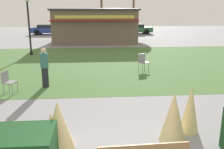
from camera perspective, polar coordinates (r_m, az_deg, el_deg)
The scene contains 13 objects.
lawn_patch at distance 15.51m, azimuth -2.73°, elevation 2.53°, with size 36.00×12.00×0.01m, color #446B33.
ornamental_grass_behind_left at distance 6.44m, azimuth -13.36°, elevation -12.14°, with size 0.50×0.50×0.93m, color #D1BC7F.
ornamental_grass_behind_right at distance 6.38m, azimuth -11.92°, elevation -10.94°, with size 0.76×0.76×1.20m, color #D1BC7F.
ornamental_grass_behind_center at distance 7.28m, azimuth 17.11°, elevation -7.41°, with size 0.52×0.52×1.33m, color #D1BC7F.
ornamental_grass_behind_far at distance 6.75m, azimuth 13.57°, elevation -9.19°, with size 0.68×0.68×1.28m, color #D1BC7F.
lamppost_far at distance 18.85m, azimuth -18.19°, elevation 11.81°, with size 0.36×0.36×4.02m.
food_kiosk at distance 25.06m, azimuth -3.88°, elevation 10.97°, with size 7.94×5.44×3.16m.
cafe_chair_west at distance 13.82m, azimuth 6.92°, elevation 3.11°, with size 0.57×0.57×0.89m.
cafe_chair_center at distance 10.89m, azimuth -22.30°, elevation -1.19°, with size 0.55×0.55×0.89m.
person_strolling at distance 11.15m, azimuth -14.86°, elevation 1.57°, with size 0.34×0.34×1.69m.
parked_car_west_slot at distance 32.53m, azimuth -13.90°, elevation 9.83°, with size 4.31×2.26×1.20m.
parked_car_center_slot at distance 32.11m, azimuth -4.94°, elevation 10.14°, with size 4.27×2.19×1.20m.
parked_car_east_slot at distance 32.56m, azimuth 5.12°, elevation 10.20°, with size 4.22×2.09×1.20m.
Camera 1 is at (-0.45, -4.13, 3.36)m, focal length 40.85 mm.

